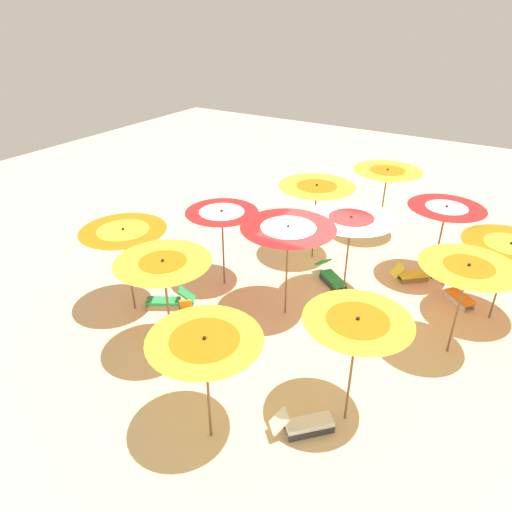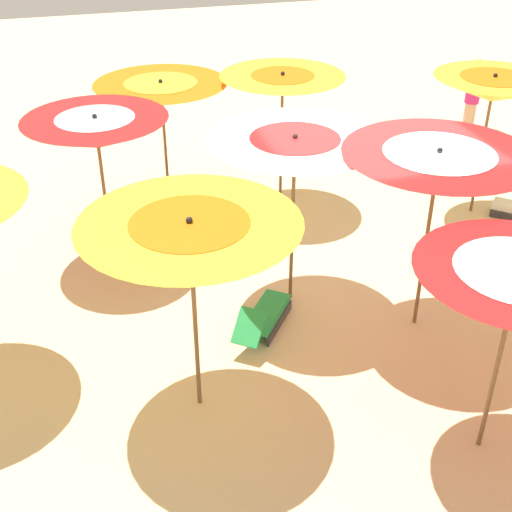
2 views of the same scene
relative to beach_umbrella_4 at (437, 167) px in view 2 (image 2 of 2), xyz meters
name	(u,v)px [view 2 (image 2 of 2)]	position (x,y,z in m)	size (l,w,h in m)	color
ground	(355,298)	(-0.78, -0.53, -2.31)	(38.83, 38.83, 0.04)	beige
beach_umbrella_4	(437,167)	(0.00, 0.00, 0.00)	(2.30, 2.30, 2.53)	brown
beach_umbrella_5	(493,89)	(-2.66, 2.45, -0.10)	(1.91, 1.91, 2.44)	brown
beach_umbrella_6	(190,236)	(0.71, -3.12, -0.06)	(2.27, 2.27, 2.44)	brown
beach_umbrella_7	(295,153)	(-1.02, -1.43, -0.07)	(2.27, 2.27, 2.48)	brown
beach_umbrella_8	(282,85)	(-3.94, -0.65, -0.16)	(2.06, 2.06, 2.35)	brown
beach_umbrella_10	(97,132)	(-2.86, -3.75, -0.24)	(2.06, 2.06, 2.32)	brown
beach_umbrella_11	(161,93)	(-4.58, -2.56, -0.32)	(2.23, 2.23, 2.20)	brown
lounger_0	(144,257)	(-2.35, -3.31, -2.09)	(1.01, 0.95, 0.58)	olive
lounger_4	(264,316)	(-0.42, -2.00, -2.08)	(1.25, 1.08, 0.57)	#333338
lounger_5	(156,212)	(-3.73, -2.92, -2.08)	(1.03, 0.97, 0.61)	silver
beachgoer_0	(472,98)	(-5.62, 4.10, -1.36)	(0.30, 0.30, 1.76)	#D8A87F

